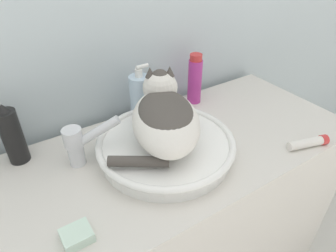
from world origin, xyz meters
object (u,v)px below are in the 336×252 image
hairspray_can_black (12,136)px  soap_bar (77,235)px  soap_pump_bottle (140,98)px  cream_tube (308,143)px  faucet (80,143)px  shampoo_bottle_tall (195,80)px  cat (164,114)px

hairspray_can_black → soap_bar: hairspray_can_black is taller
hairspray_can_black → soap_pump_bottle: soap_pump_bottle is taller
hairspray_can_black → cream_tube: 0.84m
faucet → soap_pump_bottle: soap_pump_bottle is taller
hairspray_can_black → cream_tube: bearing=-29.0°
shampoo_bottle_tall → soap_bar: (-0.57, -0.34, -0.08)m
cat → cream_tube: cat is taller
hairspray_can_black → soap_bar: size_ratio=2.90×
cat → hairspray_can_black: bearing=87.6°
cream_tube → hairspray_can_black: bearing=151.0°
cat → soap_bar: cat is taller
cat → shampoo_bottle_tall: (0.25, 0.19, -0.04)m
faucet → cream_tube: bearing=-3.3°
cream_tube → soap_bar: (-0.69, 0.07, -0.00)m
cat → cream_tube: (0.37, -0.22, -0.11)m
soap_pump_bottle → shampoo_bottle_tall: size_ratio=1.06×
hairspray_can_black → cream_tube: hairspray_can_black is taller
cream_tube → cat: bearing=149.5°
cat → soap_bar: (-0.32, -0.15, -0.11)m
cat → shampoo_bottle_tall: 0.32m
faucet → soap_bar: (-0.10, -0.23, -0.06)m
faucet → hairspray_can_black: bearing=166.1°
faucet → shampoo_bottle_tall: 0.48m
shampoo_bottle_tall → soap_bar: bearing=-149.0°
faucet → hairspray_can_black: 0.18m
cat → soap_pump_bottle: bearing=17.2°
cream_tube → soap_bar: 0.69m
cat → hairspray_can_black: cat is taller
shampoo_bottle_tall → cream_tube: shampoo_bottle_tall is taller
cat → soap_pump_bottle: (0.03, 0.19, -0.04)m
cat → faucet: (-0.22, 0.08, -0.05)m
cat → soap_pump_bottle: 0.20m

